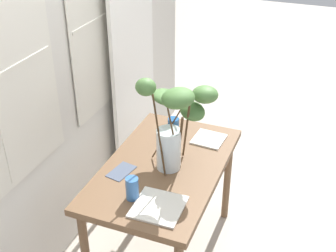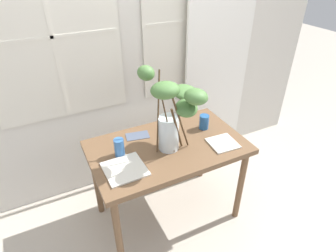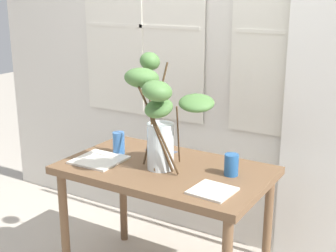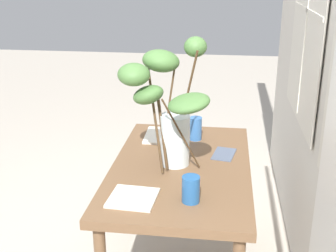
% 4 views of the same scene
% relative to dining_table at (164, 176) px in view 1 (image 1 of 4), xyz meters
% --- Properties ---
extents(ground, '(14.00, 14.00, 0.00)m').
position_rel_dining_table_xyz_m(ground, '(0.00, 0.00, -0.68)').
color(ground, '#B7AD9E').
extents(back_wall_with_windows, '(4.00, 0.14, 2.82)m').
position_rel_dining_table_xyz_m(back_wall_with_windows, '(0.00, 0.73, 0.74)').
color(back_wall_with_windows, beige).
rests_on(back_wall_with_windows, ground).
extents(curtain_sheer_side, '(0.71, 0.03, 2.22)m').
position_rel_dining_table_xyz_m(curtain_sheer_side, '(0.84, 0.59, 0.43)').
color(curtain_sheer_side, white).
rests_on(curtain_sheer_side, ground).
extents(dining_table, '(1.18, 0.71, 0.76)m').
position_rel_dining_table_xyz_m(dining_table, '(0.00, 0.00, 0.00)').
color(dining_table, brown).
rests_on(dining_table, ground).
extents(vase_with_branches, '(0.53, 0.51, 0.66)m').
position_rel_dining_table_xyz_m(vase_with_branches, '(0.01, -0.07, 0.42)').
color(vase_with_branches, silver).
rests_on(vase_with_branches, dining_table).
extents(drinking_glass_blue_left, '(0.07, 0.07, 0.14)m').
position_rel_dining_table_xyz_m(drinking_glass_blue_left, '(-0.36, 0.05, 0.16)').
color(drinking_glass_blue_left, '#386BAD').
rests_on(drinking_glass_blue_left, dining_table).
extents(drinking_glass_blue_right, '(0.08, 0.08, 0.12)m').
position_rel_dining_table_xyz_m(drinking_glass_blue_right, '(0.38, 0.08, 0.15)').
color(drinking_glass_blue_right, '#235693').
rests_on(drinking_glass_blue_right, dining_table).
extents(plate_square_left, '(0.28, 0.28, 0.01)m').
position_rel_dining_table_xyz_m(plate_square_left, '(-0.39, -0.12, 0.09)').
color(plate_square_left, silver).
rests_on(plate_square_left, dining_table).
extents(plate_square_right, '(0.22, 0.22, 0.01)m').
position_rel_dining_table_xyz_m(plate_square_right, '(0.39, -0.18, 0.09)').
color(plate_square_right, silver).
rests_on(plate_square_right, dining_table).
extents(napkin_folded, '(0.20, 0.14, 0.00)m').
position_rel_dining_table_xyz_m(napkin_folded, '(-0.16, 0.22, 0.09)').
color(napkin_folded, '#4C566B').
rests_on(napkin_folded, dining_table).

